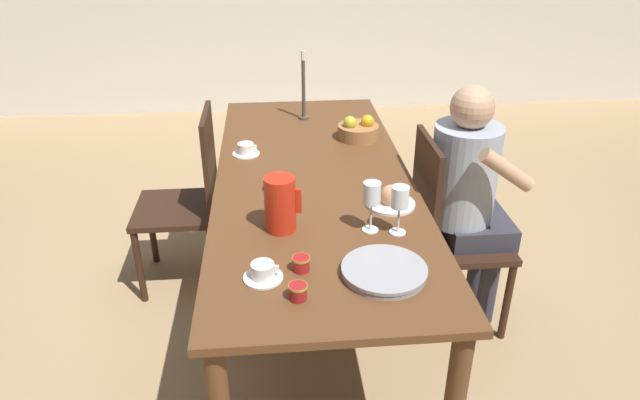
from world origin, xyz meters
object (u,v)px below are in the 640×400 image
Objects in this scene: chair_opposite at (190,197)px; jam_jar_amber at (301,263)px; chair_person_side at (447,230)px; red_pitcher at (280,204)px; wine_glass_juice at (372,196)px; bread_plate at (391,199)px; candlestick_tall at (304,92)px; wine_glass_water at (400,199)px; teacup_across at (246,150)px; serving_tray at (384,271)px; person_seated at (469,189)px; teacup_near_person at (263,272)px; jam_jar_red at (298,291)px; fruit_bowl at (358,130)px.

jam_jar_amber is (0.52, -1.09, 0.30)m from chair_opposite.
red_pitcher is at bearing -64.50° from chair_person_side.
bread_plate is (0.12, 0.19, -0.12)m from wine_glass_juice.
red_pitcher is 0.56× the size of candlestick_tall.
candlestick_tall is (0.16, 1.21, 0.05)m from red_pitcher.
chair_opposite is 4.49× the size of red_pitcher.
candlestick_tall is at bearing 101.76° from wine_glass_water.
candlestick_tall is (-0.17, 1.25, 0.01)m from wine_glass_juice.
bread_plate is at bearing -43.95° from teacup_across.
candlestick_tall is at bearing 96.14° from serving_tray.
teacup_across is 0.34× the size of candlestick_tall.
red_pitcher reaches higher than chair_person_side.
wine_glass_juice reaches higher than jam_jar_amber.
jam_jar_amber is at bearing -78.28° from teacup_across.
person_seated reaches higher than teacup_near_person.
wine_glass_water is 0.31m from serving_tray.
teacup_across is at bearing 136.05° from bread_plate.
bread_plate is 0.58m from jam_jar_amber.
chair_opposite is 16.01× the size of jam_jar_amber.
teacup_near_person is 0.40m from serving_tray.
red_pitcher is 0.75m from teacup_across.
serving_tray is (0.33, -0.33, -0.09)m from red_pitcher.
bread_plate is 3.36× the size of jam_jar_amber.
candlestick_tall is at bearing 97.65° from wine_glass_juice.
candlestick_tall is (0.10, 1.49, 0.13)m from jam_jar_amber.
chair_person_side is at bearing 33.73° from bread_plate.
jam_jar_red is at bearing -80.70° from teacup_across.
person_seated is 8.99× the size of teacup_across.
teacup_across is at bearing 114.42° from serving_tray.
chair_opposite is 1.32m from wine_glass_water.
red_pitcher reaches higher than chair_opposite.
jam_jar_red is at bearing -125.06° from bread_plate.
serving_tray is 0.28m from jam_jar_amber.
wine_glass_water reaches higher than chair_opposite.
bread_plate is (0.91, -0.66, 0.29)m from chair_opposite.
teacup_near_person is at bearing -164.14° from jam_jar_amber.
chair_person_side is 1.03m from teacup_across.
jam_jar_amber is 0.16× the size of candlestick_tall.
teacup_across is 0.60m from fruit_bowl.
teacup_across reaches higher than serving_tray.
jam_jar_amber is at bearing -50.09° from person_seated.
wine_glass_water is 0.96m from fruit_bowl.
chair_opposite is 0.81× the size of person_seated.
teacup_near_person is (-0.40, -0.27, -0.12)m from wine_glass_juice.
teacup_near_person is at bearing -85.52° from teacup_across.
wine_glass_water reaches higher than bread_plate.
jam_jar_red is at bearing -84.60° from red_pitcher.
jam_jar_amber reaches higher than serving_tray.
wine_glass_juice is at bearing -57.88° from teacup_across.
person_seated reaches higher than jam_jar_red.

